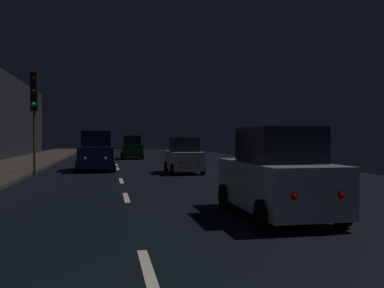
{
  "coord_description": "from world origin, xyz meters",
  "views": [
    {
      "loc": [
        -0.53,
        -2.83,
        1.84
      ],
      "look_at": [
        3.96,
        20.04,
        1.51
      ],
      "focal_mm": 39.85,
      "sensor_mm": 36.0,
      "label": 1
    }
  ],
  "objects_px": {
    "traffic_light_far_left": "(34,100)",
    "streetlamp_overhead": "(3,33)",
    "car_parked_right_far": "(184,157)",
    "car_approaching_headlights": "(97,152)",
    "car_parked_right_near": "(277,176)",
    "car_distant_taillights": "(132,148)"
  },
  "relations": [
    {
      "from": "streetlamp_overhead",
      "to": "car_parked_right_far",
      "type": "distance_m",
      "value": 11.03
    },
    {
      "from": "traffic_light_far_left",
      "to": "car_parked_right_far",
      "type": "bearing_deg",
      "value": 91.45
    },
    {
      "from": "car_approaching_headlights",
      "to": "car_parked_right_near",
      "type": "bearing_deg",
      "value": 16.57
    },
    {
      "from": "streetlamp_overhead",
      "to": "car_parked_right_near",
      "type": "bearing_deg",
      "value": -37.49
    },
    {
      "from": "car_approaching_headlights",
      "to": "streetlamp_overhead",
      "type": "bearing_deg",
      "value": -15.69
    },
    {
      "from": "car_approaching_headlights",
      "to": "car_distant_taillights",
      "type": "xyz_separation_m",
      "value": [
        2.69,
        13.28,
        -0.09
      ]
    },
    {
      "from": "streetlamp_overhead",
      "to": "car_parked_right_far",
      "type": "relative_size",
      "value": 2.21
    },
    {
      "from": "car_parked_right_near",
      "to": "car_approaching_headlights",
      "type": "bearing_deg",
      "value": 16.57
    },
    {
      "from": "traffic_light_far_left",
      "to": "car_parked_right_far",
      "type": "relative_size",
      "value": 1.38
    },
    {
      "from": "car_parked_right_far",
      "to": "car_parked_right_near",
      "type": "xyz_separation_m",
      "value": [
        0.0,
        -12.6,
        0.11
      ]
    },
    {
      "from": "traffic_light_far_left",
      "to": "streetlamp_overhead",
      "type": "bearing_deg",
      "value": 4.6
    },
    {
      "from": "streetlamp_overhead",
      "to": "car_approaching_headlights",
      "type": "height_order",
      "value": "streetlamp_overhead"
    },
    {
      "from": "car_parked_right_near",
      "to": "traffic_light_far_left",
      "type": "bearing_deg",
      "value": 30.35
    },
    {
      "from": "streetlamp_overhead",
      "to": "car_approaching_headlights",
      "type": "bearing_deg",
      "value": 74.31
    },
    {
      "from": "car_approaching_headlights",
      "to": "car_distant_taillights",
      "type": "bearing_deg",
      "value": 168.57
    },
    {
      "from": "traffic_light_far_left",
      "to": "streetlamp_overhead",
      "type": "height_order",
      "value": "streetlamp_overhead"
    },
    {
      "from": "car_approaching_headlights",
      "to": "traffic_light_far_left",
      "type": "bearing_deg",
      "value": -49.97
    },
    {
      "from": "car_approaching_headlights",
      "to": "car_distant_taillights",
      "type": "relative_size",
      "value": 1.09
    },
    {
      "from": "traffic_light_far_left",
      "to": "car_approaching_headlights",
      "type": "bearing_deg",
      "value": 132.85
    },
    {
      "from": "streetlamp_overhead",
      "to": "car_parked_right_near",
      "type": "relative_size",
      "value": 1.95
    },
    {
      "from": "traffic_light_far_left",
      "to": "car_approaching_headlights",
      "type": "xyz_separation_m",
      "value": [
        2.94,
        2.47,
        -2.68
      ]
    },
    {
      "from": "traffic_light_far_left",
      "to": "streetlamp_overhead",
      "type": "distance_m",
      "value": 7.38
    }
  ]
}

